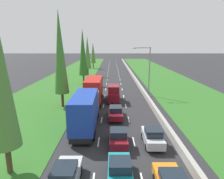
% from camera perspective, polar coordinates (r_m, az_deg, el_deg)
% --- Properties ---
extents(ground_plane, '(300.00, 300.00, 0.00)m').
position_cam_1_polar(ground_plane, '(64.33, 0.54, 4.13)').
color(ground_plane, '#28282B').
rests_on(ground_plane, ground).
extents(grass_verge_left, '(14.00, 140.00, 0.04)m').
position_cam_1_polar(grass_verge_left, '(65.48, -10.62, 4.08)').
color(grass_verge_left, '#2D6623').
rests_on(grass_verge_left, ground).
extents(grass_verge_right, '(14.00, 140.00, 0.04)m').
position_cam_1_polar(grass_verge_right, '(66.00, 13.13, 4.03)').
color(grass_verge_right, '#2D6623').
rests_on(grass_verge_right, ground).
extents(median_barrier, '(0.44, 120.00, 0.85)m').
position_cam_1_polar(median_barrier, '(64.56, 5.63, 4.48)').
color(median_barrier, '#9E9B93').
rests_on(median_barrier, ground).
extents(lane_markings, '(3.64, 116.00, 0.01)m').
position_cam_1_polar(lane_markings, '(64.33, 0.54, 4.14)').
color(lane_markings, white).
rests_on(lane_markings, ground).
extents(silver_sedan_left_lane, '(1.82, 4.50, 1.64)m').
position_cam_1_polar(silver_sedan_left_lane, '(15.16, -12.87, -22.75)').
color(silver_sedan_left_lane, silver).
rests_on(silver_sedan_left_lane, ground).
extents(teal_hatchback_centre_lane, '(1.74, 3.90, 1.72)m').
position_cam_1_polar(teal_hatchback_centre_lane, '(15.41, 2.36, -21.64)').
color(teal_hatchback_centre_lane, teal).
rests_on(teal_hatchback_centre_lane, ground).
extents(blue_box_truck_left_lane, '(2.46, 9.40, 4.18)m').
position_cam_1_polar(blue_box_truck_left_lane, '(23.34, -7.18, -5.77)').
color(blue_box_truck_left_lane, black).
rests_on(blue_box_truck_left_lane, ground).
extents(maroon_hatchback_centre_lane, '(1.74, 3.90, 1.72)m').
position_cam_1_polar(maroon_hatchback_centre_lane, '(19.91, 1.94, -13.20)').
color(maroon_hatchback_centre_lane, maroon).
rests_on(maroon_hatchback_centre_lane, ground).
extents(maroon_sedan_centre_lane, '(1.82, 4.50, 1.64)m').
position_cam_1_polar(maroon_sedan_centre_lane, '(26.69, 1.19, -6.40)').
color(maroon_sedan_centre_lane, maroon).
rests_on(maroon_sedan_centre_lane, ground).
extents(silver_hatchback_right_lane, '(1.74, 3.90, 1.72)m').
position_cam_1_polar(silver_hatchback_right_lane, '(20.41, 11.50, -12.79)').
color(silver_hatchback_right_lane, silver).
rests_on(silver_hatchback_right_lane, ground).
extents(maroon_van_centre_lane, '(1.96, 4.90, 2.82)m').
position_cam_1_polar(maroon_van_centre_lane, '(34.20, 0.62, -1.09)').
color(maroon_van_centre_lane, maroon).
rests_on(maroon_van_centre_lane, ground).
extents(red_box_truck_left_lane, '(2.46, 9.40, 4.18)m').
position_cam_1_polar(red_box_truck_left_lane, '(33.61, -4.84, -0.01)').
color(red_box_truck_left_lane, black).
rests_on(red_box_truck_left_lane, ground).
extents(poplar_tree_second, '(2.16, 2.16, 14.39)m').
position_cam_1_polar(poplar_tree_second, '(31.19, -14.16, 9.94)').
color(poplar_tree_second, '#4C3823').
rests_on(poplar_tree_second, ground).
extents(poplar_tree_third, '(2.12, 2.12, 12.98)m').
position_cam_1_polar(poplar_tree_third, '(49.12, -7.98, 10.22)').
color(poplar_tree_third, '#4C3823').
rests_on(poplar_tree_third, ground).
extents(poplar_tree_fourth, '(2.10, 2.10, 11.83)m').
position_cam_1_polar(poplar_tree_fourth, '(62.69, -6.69, 10.22)').
color(poplar_tree_fourth, '#4C3823').
rests_on(poplar_tree_fourth, ground).
extents(poplar_tree_fifth, '(2.05, 2.05, 10.05)m').
position_cam_1_polar(poplar_tree_fifth, '(80.85, -5.15, 10.15)').
color(poplar_tree_fifth, '#4C3823').
rests_on(poplar_tree_fifth, ground).
extents(street_light_mast, '(3.20, 0.28, 9.00)m').
position_cam_1_polar(street_light_mast, '(37.74, 10.11, 5.93)').
color(street_light_mast, gray).
rests_on(street_light_mast, ground).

